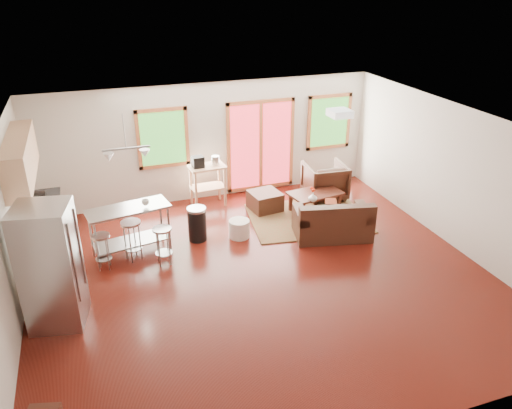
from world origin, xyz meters
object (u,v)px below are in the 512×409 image
object	(u,v)px
loveseat	(333,222)
coffee_table	(315,195)
refrigerator	(51,267)
kitchen_cart	(206,172)
rug	(308,218)
armchair	(325,179)
ottoman	(265,201)
island	(129,222)

from	to	relation	value
loveseat	coffee_table	xyz separation A→B (m)	(0.16, 1.15, 0.07)
refrigerator	kitchen_cart	distance (m)	4.41
rug	armchair	bearing A→B (deg)	47.26
ottoman	island	size ratio (longest dim) A/B	0.41
rug	coffee_table	bearing A→B (deg)	43.98
coffee_table	island	size ratio (longest dim) A/B	0.78
armchair	kitchen_cart	size ratio (longest dim) A/B	0.77
coffee_table	kitchen_cart	xyz separation A→B (m)	(-2.12, 1.04, 0.42)
armchair	loveseat	bearing A→B (deg)	73.72
refrigerator	island	xyz separation A→B (m)	(1.22, 1.65, -0.30)
ottoman	island	world-z (taller)	island
refrigerator	rug	bearing A→B (deg)	32.44
coffee_table	kitchen_cart	size ratio (longest dim) A/B	1.02
rug	armchair	world-z (taller)	armchair
kitchen_cart	coffee_table	bearing A→B (deg)	-26.21
refrigerator	ottoman	bearing A→B (deg)	43.02
loveseat	coffee_table	bearing A→B (deg)	94.46
rug	coffee_table	size ratio (longest dim) A/B	1.99
coffee_table	island	world-z (taller)	island
kitchen_cart	refrigerator	bearing A→B (deg)	-133.24
refrigerator	kitchen_cart	world-z (taller)	refrigerator
loveseat	coffee_table	distance (m)	1.16
ottoman	refrigerator	world-z (taller)	refrigerator
refrigerator	island	distance (m)	2.08
coffee_table	ottoman	xyz separation A→B (m)	(-1.00, 0.40, -0.17)
loveseat	island	world-z (taller)	island
rug	kitchen_cart	size ratio (longest dim) A/B	2.04
armchair	refrigerator	size ratio (longest dim) A/B	0.48
ottoman	kitchen_cart	world-z (taller)	kitchen_cart
rug	armchair	distance (m)	1.25
rug	ottoman	xyz separation A→B (m)	(-0.71, 0.69, 0.19)
coffee_table	kitchen_cart	world-z (taller)	kitchen_cart
rug	ottoman	bearing A→B (deg)	135.84
kitchen_cart	armchair	bearing A→B (deg)	-9.95
rug	kitchen_cart	xyz separation A→B (m)	(-1.83, 1.32, 0.78)
coffee_table	refrigerator	world-z (taller)	refrigerator
island	kitchen_cart	size ratio (longest dim) A/B	1.30
kitchen_cart	loveseat	bearing A→B (deg)	-48.30
armchair	ottoman	distance (m)	1.53
refrigerator	kitchen_cart	xyz separation A→B (m)	(3.02, 3.21, -0.13)
armchair	rug	bearing A→B (deg)	52.10
refrigerator	island	world-z (taller)	refrigerator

